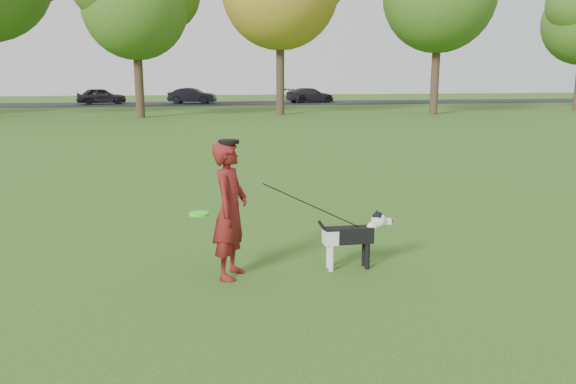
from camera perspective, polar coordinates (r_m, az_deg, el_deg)
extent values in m
plane|color=#285116|center=(7.24, 1.42, -7.05)|extent=(120.00, 120.00, 0.00)
cube|color=black|center=(46.79, -8.37, 8.88)|extent=(120.00, 7.00, 0.02)
imported|color=maroon|center=(6.52, -5.89, -1.85)|extent=(0.58, 0.69, 1.61)
cube|color=black|center=(6.90, 6.16, -4.38)|extent=(0.60, 0.18, 0.20)
cube|color=silver|center=(6.84, 4.33, -4.57)|extent=(0.17, 0.19, 0.18)
cylinder|color=silver|center=(6.86, 4.43, -6.73)|extent=(0.06, 0.06, 0.33)
cylinder|color=silver|center=(6.98, 4.17, -6.39)|extent=(0.06, 0.06, 0.33)
cylinder|color=black|center=(6.98, 8.07, -6.47)|extent=(0.06, 0.06, 0.33)
cylinder|color=black|center=(7.10, 7.74, -6.15)|extent=(0.06, 0.06, 0.33)
cylinder|color=silver|center=(6.96, 8.30, -3.87)|extent=(0.20, 0.12, 0.21)
sphere|color=silver|center=(6.96, 9.18, -2.87)|extent=(0.18, 0.18, 0.18)
sphere|color=black|center=(6.95, 9.11, -2.57)|extent=(0.14, 0.14, 0.14)
cube|color=silver|center=(7.00, 9.94, -2.96)|extent=(0.12, 0.07, 0.07)
sphere|color=black|center=(7.02, 10.44, -2.93)|extent=(0.04, 0.04, 0.04)
cone|color=black|center=(6.89, 9.26, -2.23)|extent=(0.07, 0.07, 0.08)
cone|color=black|center=(6.98, 8.99, -2.04)|extent=(0.07, 0.07, 0.08)
cylinder|color=black|center=(6.81, 3.85, -3.96)|extent=(0.21, 0.04, 0.27)
cylinder|color=black|center=(6.94, 7.84, -3.82)|extent=(0.13, 0.13, 0.02)
imported|color=black|center=(47.23, -18.43, 9.23)|extent=(4.02, 2.31, 1.29)
imported|color=black|center=(46.74, -9.71, 9.61)|extent=(4.01, 2.30, 1.25)
imported|color=black|center=(47.81, 2.25, 9.80)|extent=(4.48, 2.78, 1.21)
cylinder|color=#3CFF20|center=(6.44, -9.05, -2.19)|extent=(0.23, 0.23, 0.02)
cylinder|color=black|center=(6.38, -6.05, 5.11)|extent=(0.24, 0.24, 0.04)
cylinder|color=#38281C|center=(32.32, -14.91, 11.04)|extent=(0.48, 0.48, 4.20)
cylinder|color=#38281C|center=(33.64, -0.79, 12.16)|extent=(0.48, 0.48, 5.04)
cylinder|color=#38281C|center=(34.81, 14.73, 11.60)|extent=(0.48, 0.48, 4.83)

